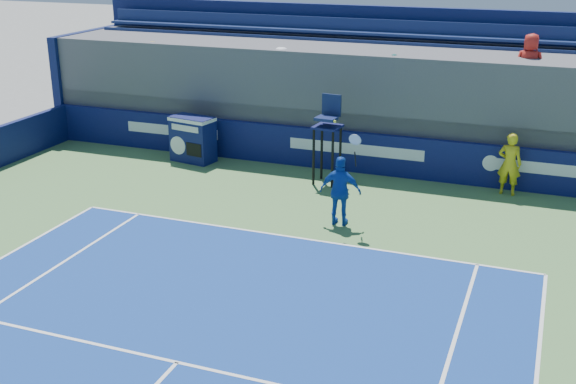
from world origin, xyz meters
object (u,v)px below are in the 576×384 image
at_px(match_clock, 193,138).
at_px(ball_person, 510,164).
at_px(tennis_player, 341,191).
at_px(umpire_chair, 328,130).

bearing_deg(match_clock, ball_person, 1.80).
distance_m(ball_person, tennis_player, 5.08).
bearing_deg(tennis_player, match_clock, 149.57).
relative_size(ball_person, tennis_player, 0.66).
height_order(umpire_chair, tennis_player, tennis_player).
bearing_deg(umpire_chair, tennis_player, -66.46).
height_order(ball_person, umpire_chair, umpire_chair).
xyz_separation_m(ball_person, tennis_player, (-3.55, -3.63, 0.00)).
height_order(match_clock, umpire_chair, umpire_chair).
bearing_deg(tennis_player, ball_person, 45.57).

